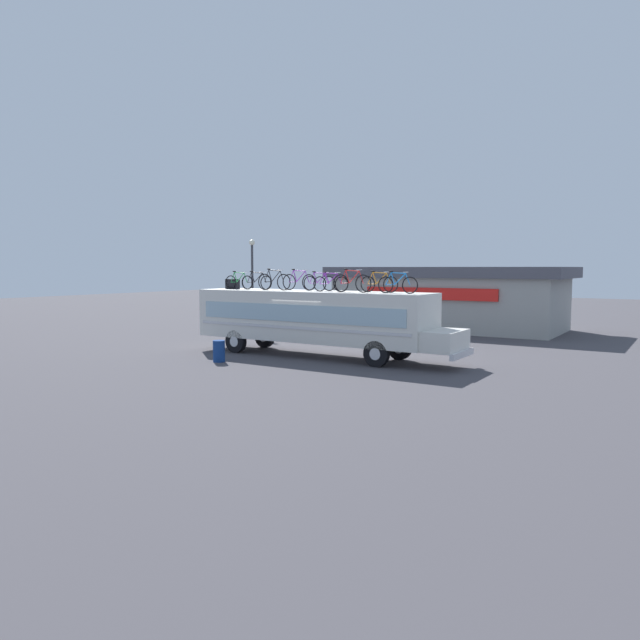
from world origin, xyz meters
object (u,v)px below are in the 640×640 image
(luggage_bag_1, at_px, (233,284))
(rooftop_bicycle_7, at_px, (352,283))
(rooftop_bicycle_5, at_px, (319,283))
(bus, at_px, (316,317))
(rooftop_bicycle_9, at_px, (398,284))
(rooftop_bicycle_6, at_px, (330,283))
(trash_bin, at_px, (219,351))
(rooftop_bicycle_8, at_px, (379,283))
(rooftop_bicycle_2, at_px, (257,282))
(rooftop_bicycle_4, at_px, (299,281))
(rooftop_bicycle_1, at_px, (239,282))
(street_lamp, at_px, (252,275))
(rooftop_bicycle_3, at_px, (274,281))

(luggage_bag_1, relative_size, rooftop_bicycle_7, 0.36)
(rooftop_bicycle_7, bearing_deg, rooftop_bicycle_5, 161.01)
(bus, bearing_deg, rooftop_bicycle_9, -4.43)
(rooftop_bicycle_6, relative_size, trash_bin, 1.94)
(rooftop_bicycle_8, bearing_deg, rooftop_bicycle_6, -168.19)
(luggage_bag_1, height_order, rooftop_bicycle_2, rooftop_bicycle_2)
(rooftop_bicycle_4, relative_size, rooftop_bicycle_6, 1.04)
(rooftop_bicycle_1, distance_m, rooftop_bicycle_5, 4.18)
(rooftop_bicycle_5, relative_size, rooftop_bicycle_7, 0.92)
(rooftop_bicycle_1, bearing_deg, rooftop_bicycle_4, 8.56)
(rooftop_bicycle_2, height_order, rooftop_bicycle_7, rooftop_bicycle_7)
(luggage_bag_1, xyz_separation_m, rooftop_bicycle_8, (7.77, 0.10, 0.14))
(rooftop_bicycle_8, distance_m, rooftop_bicycle_9, 1.15)
(luggage_bag_1, height_order, street_lamp, street_lamp)
(rooftop_bicycle_1, bearing_deg, luggage_bag_1, 159.24)
(rooftop_bicycle_2, bearing_deg, rooftop_bicycle_6, -3.10)
(rooftop_bicycle_1, height_order, rooftop_bicycle_5, rooftop_bicycle_1)
(rooftop_bicycle_3, bearing_deg, rooftop_bicycle_6, -1.29)
(rooftop_bicycle_5, distance_m, rooftop_bicycle_7, 2.17)
(bus, relative_size, rooftop_bicycle_2, 7.10)
(rooftop_bicycle_2, xyz_separation_m, rooftop_bicycle_7, (5.22, -0.28, 0.04))
(rooftop_bicycle_2, distance_m, rooftop_bicycle_7, 5.23)
(rooftop_bicycle_1, xyz_separation_m, rooftop_bicycle_2, (0.97, 0.12, 0.00))
(bus, xyz_separation_m, rooftop_bicycle_4, (-1.09, 0.29, 1.54))
(rooftop_bicycle_7, bearing_deg, rooftop_bicycle_3, 178.23)
(bus, xyz_separation_m, rooftop_bicycle_7, (1.99, -0.34, 1.54))
(rooftop_bicycle_1, relative_size, street_lamp, 0.30)
(rooftop_bicycle_1, bearing_deg, bus, 2.40)
(luggage_bag_1, height_order, rooftop_bicycle_1, rooftop_bicycle_1)
(rooftop_bicycle_4, height_order, rooftop_bicycle_9, rooftop_bicycle_4)
(rooftop_bicycle_3, bearing_deg, rooftop_bicycle_7, -1.77)
(rooftop_bicycle_3, height_order, trash_bin, rooftop_bicycle_3)
(rooftop_bicycle_5, height_order, rooftop_bicycle_6, rooftop_bicycle_5)
(luggage_bag_1, relative_size, rooftop_bicycle_8, 0.38)
(rooftop_bicycle_3, xyz_separation_m, trash_bin, (-0.40, -3.25, -2.82))
(luggage_bag_1, xyz_separation_m, rooftop_bicycle_7, (6.78, -0.39, 0.17))
(rooftop_bicycle_1, bearing_deg, rooftop_bicycle_9, -0.95)
(rooftop_bicycle_5, height_order, street_lamp, street_lamp)
(rooftop_bicycle_3, bearing_deg, street_lamp, 135.24)
(rooftop_bicycle_6, bearing_deg, rooftop_bicycle_4, 164.11)
(street_lamp, bearing_deg, bus, -35.95)
(rooftop_bicycle_3, distance_m, rooftop_bicycle_4, 1.13)
(luggage_bag_1, bearing_deg, rooftop_bicycle_6, -3.29)
(bus, height_order, trash_bin, bus)
(rooftop_bicycle_9, bearing_deg, rooftop_bicycle_5, 170.62)
(bus, bearing_deg, street_lamp, 144.05)
(rooftop_bicycle_5, relative_size, rooftop_bicycle_9, 0.97)
(rooftop_bicycle_2, relative_size, rooftop_bicycle_3, 0.97)
(rooftop_bicycle_4, distance_m, rooftop_bicycle_5, 1.04)
(rooftop_bicycle_3, xyz_separation_m, street_lamp, (-6.52, 6.47, 0.16))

